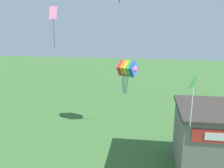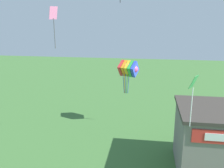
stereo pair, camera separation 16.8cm
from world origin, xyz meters
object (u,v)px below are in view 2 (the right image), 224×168
(kite_rainbow_parafoil, at_px, (128,69))
(kite_green_diamond, at_px, (193,92))
(kite_pink_diamond, at_px, (54,20))
(seaside_building, at_px, (222,140))

(kite_rainbow_parafoil, height_order, kite_green_diamond, kite_green_diamond)
(kite_pink_diamond, bearing_deg, kite_green_diamond, -18.82)
(kite_rainbow_parafoil, distance_m, kite_pink_diamond, 10.38)
(seaside_building, bearing_deg, kite_pink_diamond, -175.76)
(seaside_building, distance_m, kite_green_diamond, 6.80)
(seaside_building, height_order, kite_pink_diamond, kite_pink_diamond)
(seaside_building, xyz_separation_m, kite_green_diamond, (-3.02, -3.89, 4.69))
(kite_green_diamond, bearing_deg, kite_pink_diamond, 161.18)
(seaside_building, xyz_separation_m, kite_pink_diamond, (-11.85, -0.88, 8.44))
(kite_rainbow_parafoil, relative_size, kite_pink_diamond, 1.23)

